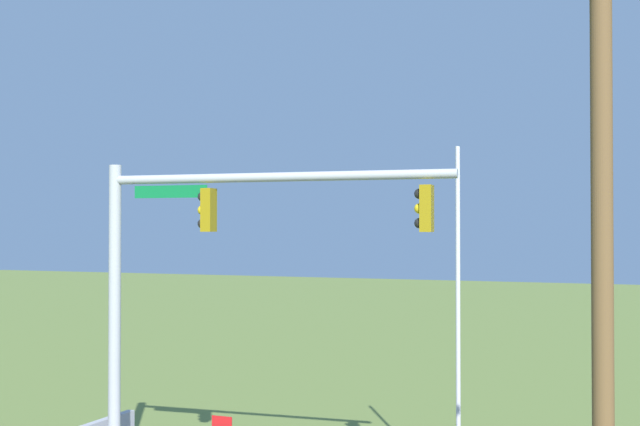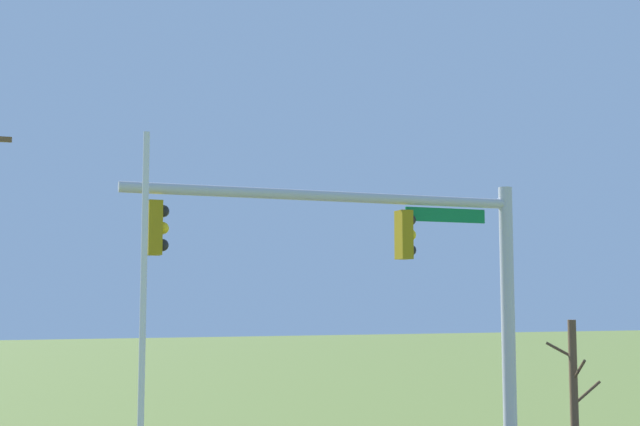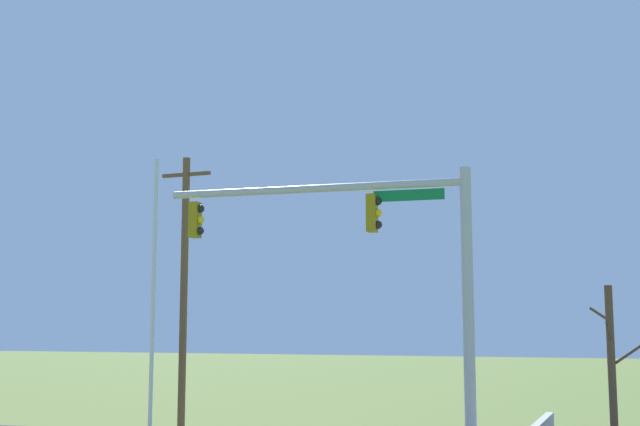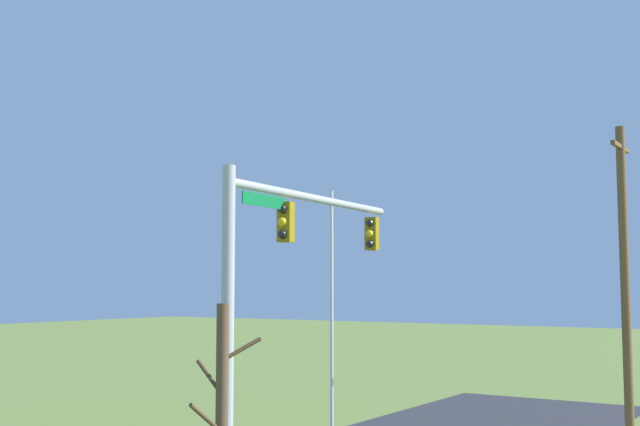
# 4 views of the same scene
# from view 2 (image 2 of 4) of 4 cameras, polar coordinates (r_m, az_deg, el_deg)

# --- Properties ---
(signal_mast) EXTENTS (7.98, 0.89, 7.36)m
(signal_mast) POSITION_cam_2_polar(r_m,az_deg,el_deg) (16.12, 6.87, -5.58)
(signal_mast) COLOR #B2B5BA
(signal_mast) RESTS_ON ground_plane
(flagpole) EXTENTS (0.10, 0.10, 7.70)m
(flagpole) POSITION_cam_2_polar(r_m,az_deg,el_deg) (12.96, -12.41, -11.35)
(flagpole) COLOR silver
(flagpole) RESTS_ON ground_plane
(bare_tree) EXTENTS (1.27, 1.02, 4.51)m
(bare_tree) POSITION_cam_2_polar(r_m,az_deg,el_deg) (21.12, 17.43, -13.13)
(bare_tree) COLOR brown
(bare_tree) RESTS_ON ground_plane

